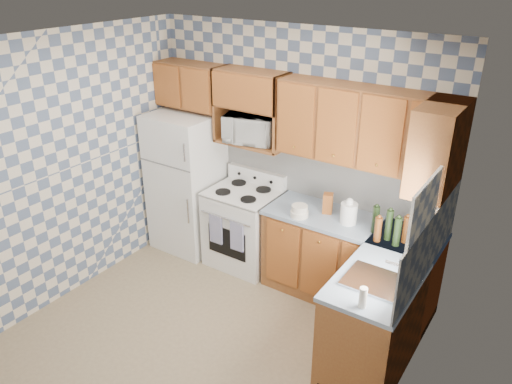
# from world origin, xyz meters

# --- Properties ---
(floor) EXTENTS (3.40, 3.40, 0.00)m
(floor) POSITION_xyz_m (0.00, 0.00, 0.00)
(floor) COLOR #7C674D
(floor) RESTS_ON ground
(back_wall) EXTENTS (3.40, 0.02, 2.70)m
(back_wall) POSITION_xyz_m (0.00, 1.60, 1.35)
(back_wall) COLOR slate
(back_wall) RESTS_ON ground
(right_wall) EXTENTS (0.02, 3.20, 2.70)m
(right_wall) POSITION_xyz_m (1.70, 0.00, 1.35)
(right_wall) COLOR slate
(right_wall) RESTS_ON ground
(backsplash_back) EXTENTS (2.60, 0.02, 0.56)m
(backsplash_back) POSITION_xyz_m (0.40, 1.59, 1.20)
(backsplash_back) COLOR silver
(backsplash_back) RESTS_ON back_wall
(backsplash_right) EXTENTS (0.02, 1.60, 0.56)m
(backsplash_right) POSITION_xyz_m (1.69, 0.80, 1.20)
(backsplash_right) COLOR silver
(backsplash_right) RESTS_ON right_wall
(refrigerator) EXTENTS (0.75, 0.70, 1.68)m
(refrigerator) POSITION_xyz_m (-1.27, 1.25, 0.84)
(refrigerator) COLOR white
(refrigerator) RESTS_ON floor
(stove_body) EXTENTS (0.76, 0.65, 0.90)m
(stove_body) POSITION_xyz_m (-0.47, 1.28, 0.45)
(stove_body) COLOR white
(stove_body) RESTS_ON floor
(cooktop) EXTENTS (0.76, 0.65, 0.02)m
(cooktop) POSITION_xyz_m (-0.47, 1.28, 0.91)
(cooktop) COLOR silver
(cooktop) RESTS_ON stove_body
(backguard) EXTENTS (0.76, 0.08, 0.17)m
(backguard) POSITION_xyz_m (-0.47, 1.55, 1.00)
(backguard) COLOR white
(backguard) RESTS_ON cooktop
(dish_towel_left) EXTENTS (0.16, 0.02, 0.35)m
(dish_towel_left) POSITION_xyz_m (-0.60, 0.93, 0.56)
(dish_towel_left) COLOR navy
(dish_towel_left) RESTS_ON stove_body
(dish_towel_right) EXTENTS (0.16, 0.02, 0.35)m
(dish_towel_right) POSITION_xyz_m (-0.32, 0.93, 0.56)
(dish_towel_right) COLOR navy
(dish_towel_right) RESTS_ON stove_body
(base_cabinets_back) EXTENTS (1.75, 0.60, 0.88)m
(base_cabinets_back) POSITION_xyz_m (0.82, 1.30, 0.44)
(base_cabinets_back) COLOR brown
(base_cabinets_back) RESTS_ON floor
(base_cabinets_right) EXTENTS (0.60, 1.60, 0.88)m
(base_cabinets_right) POSITION_xyz_m (1.40, 0.80, 0.44)
(base_cabinets_right) COLOR brown
(base_cabinets_right) RESTS_ON floor
(countertop_back) EXTENTS (1.77, 0.63, 0.04)m
(countertop_back) POSITION_xyz_m (0.82, 1.30, 0.90)
(countertop_back) COLOR slate
(countertop_back) RESTS_ON base_cabinets_back
(countertop_right) EXTENTS (0.63, 1.60, 0.04)m
(countertop_right) POSITION_xyz_m (1.40, 0.80, 0.90)
(countertop_right) COLOR slate
(countertop_right) RESTS_ON base_cabinets_right
(upper_cabinets_back) EXTENTS (1.75, 0.33, 0.74)m
(upper_cabinets_back) POSITION_xyz_m (0.82, 1.44, 1.85)
(upper_cabinets_back) COLOR brown
(upper_cabinets_back) RESTS_ON back_wall
(upper_cabinets_fridge) EXTENTS (0.82, 0.33, 0.50)m
(upper_cabinets_fridge) POSITION_xyz_m (-1.29, 1.44, 1.97)
(upper_cabinets_fridge) COLOR brown
(upper_cabinets_fridge) RESTS_ON back_wall
(upper_cabinets_right) EXTENTS (0.33, 0.70, 0.74)m
(upper_cabinets_right) POSITION_xyz_m (1.53, 1.25, 1.85)
(upper_cabinets_right) COLOR brown
(upper_cabinets_right) RESTS_ON right_wall
(microwave_shelf) EXTENTS (0.80, 0.33, 0.03)m
(microwave_shelf) POSITION_xyz_m (-0.47, 1.44, 1.44)
(microwave_shelf) COLOR brown
(microwave_shelf) RESTS_ON back_wall
(microwave) EXTENTS (0.63, 0.50, 0.30)m
(microwave) POSITION_xyz_m (-0.48, 1.45, 1.60)
(microwave) COLOR white
(microwave) RESTS_ON microwave_shelf
(sink) EXTENTS (0.48, 0.40, 0.03)m
(sink) POSITION_xyz_m (1.40, 0.45, 0.93)
(sink) COLOR #B7B7BC
(sink) RESTS_ON countertop_right
(window) EXTENTS (0.02, 0.66, 0.86)m
(window) POSITION_xyz_m (1.69, 0.45, 1.45)
(window) COLOR silver
(window) RESTS_ON right_wall
(bottle_0) EXTENTS (0.07, 0.07, 0.30)m
(bottle_0) POSITION_xyz_m (1.24, 1.15, 1.07)
(bottle_0) COLOR black
(bottle_0) RESTS_ON countertop_back
(bottle_1) EXTENTS (0.07, 0.07, 0.28)m
(bottle_1) POSITION_xyz_m (1.34, 1.09, 1.06)
(bottle_1) COLOR black
(bottle_1) RESTS_ON countertop_back
(bottle_2) EXTENTS (0.07, 0.07, 0.26)m
(bottle_2) POSITION_xyz_m (1.39, 1.19, 1.05)
(bottle_2) COLOR #5A2D10
(bottle_2) RESTS_ON countertop_back
(bottle_3) EXTENTS (0.07, 0.07, 0.24)m
(bottle_3) POSITION_xyz_m (1.17, 1.07, 1.04)
(bottle_3) COLOR #5A2D10
(bottle_3) RESTS_ON countertop_back
(bottle_4) EXTENTS (0.07, 0.07, 0.27)m
(bottle_4) POSITION_xyz_m (1.09, 1.21, 1.05)
(bottle_4) COLOR black
(bottle_4) RESTS_ON countertop_back
(knife_block) EXTENTS (0.12, 0.12, 0.21)m
(knife_block) POSITION_xyz_m (0.54, 1.33, 1.03)
(knife_block) COLOR brown
(knife_block) RESTS_ON countertop_back
(electric_kettle) EXTENTS (0.16, 0.16, 0.21)m
(electric_kettle) POSITION_xyz_m (0.80, 1.24, 1.02)
(electric_kettle) COLOR white
(electric_kettle) RESTS_ON countertop_back
(food_containers) EXTENTS (0.18, 0.18, 0.12)m
(food_containers) POSITION_xyz_m (0.34, 1.10, 0.98)
(food_containers) COLOR silver
(food_containers) RESTS_ON countertop_back
(soap_bottle) EXTENTS (0.06, 0.06, 0.17)m
(soap_bottle) POSITION_xyz_m (1.43, 0.10, 1.01)
(soap_bottle) COLOR silver
(soap_bottle) RESTS_ON countertop_right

